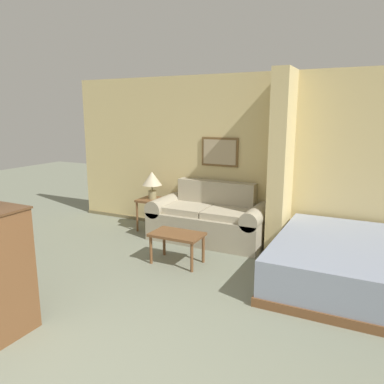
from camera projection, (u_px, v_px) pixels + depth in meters
wall_back at (242, 157)px, 6.02m from camera, size 6.44×0.16×2.60m
wall_partition_pillar at (281, 162)px, 5.38m from camera, size 0.24×0.61×2.60m
couch at (209, 219)px, 5.95m from camera, size 1.85×0.84×0.91m
coffee_table at (177, 237)px, 5.00m from camera, size 0.69×0.43×0.42m
side_table at (153, 204)px, 6.43m from camera, size 0.45×0.45×0.55m
table_lamp at (152, 180)px, 6.34m from camera, size 0.34×0.34×0.47m
bed at (344, 261)px, 4.47m from camera, size 1.62×2.12×0.51m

